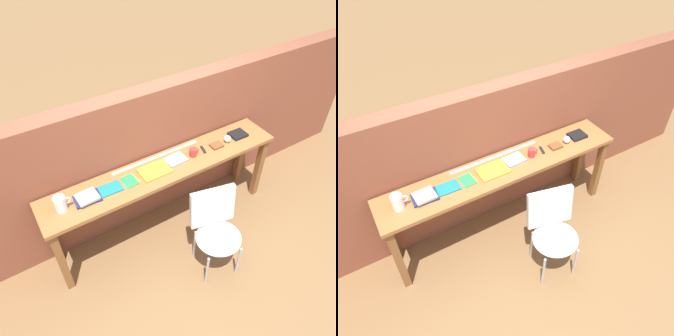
# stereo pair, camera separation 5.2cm
# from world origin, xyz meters

# --- Properties ---
(ground_plane) EXTENTS (40.00, 40.00, 0.00)m
(ground_plane) POSITION_xyz_m (0.00, 0.00, 0.00)
(ground_plane) COLOR brown
(brick_wall_back) EXTENTS (6.00, 0.20, 1.56)m
(brick_wall_back) POSITION_xyz_m (0.00, 0.64, 0.78)
(brick_wall_back) COLOR brown
(brick_wall_back) RESTS_ON ground
(sideboard) EXTENTS (2.50, 0.44, 0.88)m
(sideboard) POSITION_xyz_m (0.00, 0.30, 0.74)
(sideboard) COLOR #996033
(sideboard) RESTS_ON ground
(chair_white_moulded) EXTENTS (0.53, 0.54, 0.89)m
(chair_white_moulded) POSITION_xyz_m (0.17, -0.35, 0.53)
(chair_white_moulded) COLOR silver
(chair_white_moulded) RESTS_ON ground
(pitcher_white) EXTENTS (0.14, 0.10, 0.18)m
(pitcher_white) POSITION_xyz_m (-1.03, 0.29, 0.96)
(pitcher_white) COLOR white
(pitcher_white) RESTS_ON sideboard
(book_stack_leftmost) EXTENTS (0.24, 0.18, 0.05)m
(book_stack_leftmost) POSITION_xyz_m (-0.80, 0.29, 0.90)
(book_stack_leftmost) COLOR navy
(book_stack_leftmost) RESTS_ON sideboard
(magazine_cycling) EXTENTS (0.22, 0.15, 0.01)m
(magazine_cycling) POSITION_xyz_m (-0.58, 0.30, 0.89)
(magazine_cycling) COLOR #19757A
(magazine_cycling) RESTS_ON sideboard
(pamphlet_pile_colourful) EXTENTS (0.15, 0.18, 0.01)m
(pamphlet_pile_colourful) POSITION_xyz_m (-0.38, 0.30, 0.88)
(pamphlet_pile_colourful) COLOR orange
(pamphlet_pile_colourful) RESTS_ON sideboard
(book_open_centre) EXTENTS (0.30, 0.21, 0.02)m
(book_open_centre) POSITION_xyz_m (-0.12, 0.29, 0.89)
(book_open_centre) COLOR gold
(book_open_centre) RESTS_ON sideboard
(book_grey_hardcover) EXTENTS (0.22, 0.16, 0.03)m
(book_grey_hardcover) POSITION_xyz_m (0.13, 0.32, 0.89)
(book_grey_hardcover) COLOR #9E9EA3
(book_grey_hardcover) RESTS_ON sideboard
(mug) EXTENTS (0.11, 0.08, 0.09)m
(mug) POSITION_xyz_m (0.33, 0.30, 0.92)
(mug) COLOR red
(mug) RESTS_ON sideboard
(multitool_folded) EXTENTS (0.05, 0.11, 0.02)m
(multitool_folded) POSITION_xyz_m (0.46, 0.31, 0.89)
(multitool_folded) COLOR black
(multitool_folded) RESTS_ON sideboard
(leather_journal_brown) EXTENTS (0.13, 0.10, 0.02)m
(leather_journal_brown) POSITION_xyz_m (0.62, 0.29, 0.89)
(leather_journal_brown) COLOR brown
(leather_journal_brown) RESTS_ON sideboard
(sports_ball_small) EXTENTS (0.08, 0.08, 0.08)m
(sports_ball_small) POSITION_xyz_m (0.77, 0.29, 0.92)
(sports_ball_small) COLOR silver
(sports_ball_small) RESTS_ON sideboard
(book_repair_rightmost) EXTENTS (0.18, 0.16, 0.03)m
(book_repair_rightmost) POSITION_xyz_m (0.94, 0.32, 0.89)
(book_repair_rightmost) COLOR black
(book_repair_rightmost) RESTS_ON sideboard
(ruler_metal_back_edge) EXTENTS (0.98, 0.03, 0.00)m
(ruler_metal_back_edge) POSITION_xyz_m (-0.00, 0.47, 0.88)
(ruler_metal_back_edge) COLOR silver
(ruler_metal_back_edge) RESTS_ON sideboard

